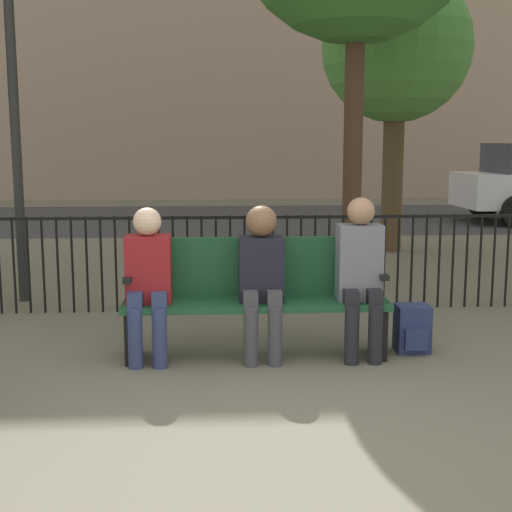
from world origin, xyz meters
The scene contains 10 objects.
ground_plane centered at (0.00, 0.00, 0.00)m, with size 80.00×80.00×0.00m, color #605B4C.
park_bench centered at (0.00, 2.04, 0.50)m, with size 2.05×0.45×0.92m.
seated_person_0 centered at (-0.82, 1.90, 0.66)m, with size 0.34×0.39×1.18m.
seated_person_1 centered at (0.04, 1.91, 0.68)m, with size 0.34×0.39×1.19m.
seated_person_2 centered at (0.80, 1.91, 0.70)m, with size 0.34×0.39×1.25m.
backpack centered at (1.26, 2.02, 0.19)m, with size 0.26×0.26×0.38m.
fence_railing centered at (-0.02, 3.52, 0.56)m, with size 9.01×0.03×0.95m.
tree_1 centered at (2.39, 7.26, 3.00)m, with size 2.22×2.22×4.15m.
lamp_post centered at (-2.33, 4.08, 2.57)m, with size 0.28×0.28×3.92m.
street_surface centered at (0.00, 12.00, 0.00)m, with size 24.00×6.00×0.01m.
Camera 1 is at (-0.32, -3.41, 1.67)m, focal length 50.00 mm.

